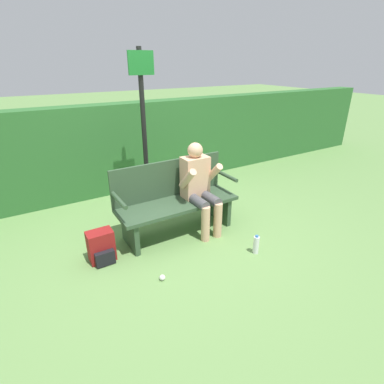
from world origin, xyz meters
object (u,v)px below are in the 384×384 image
Objects in this scene: person_seated at (199,185)px; signpost at (144,120)px; park_bench at (175,199)px; backpack at (101,247)px; water_bottle at (256,245)px.

signpost reaches higher than person_seated.
park_bench is 0.69× the size of signpost.
backpack is at bearing -171.01° from park_bench.
backpack is 1.53× the size of water_bottle.
water_bottle is at bearing -60.33° from park_bench.
backpack is 0.16× the size of signpost.
signpost is (-0.26, 1.11, 0.68)m from person_seated.
park_bench reaches higher than water_bottle.
park_bench is at bearing 156.49° from person_seated.
signpost is at bearing 46.86° from backpack.
person_seated is 1.41m from backpack.
backpack is at bearing -178.31° from person_seated.
person_seated reaches higher than backpack.
person_seated is 4.86× the size of water_bottle.
signpost is (-0.52, 1.95, 1.21)m from water_bottle.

